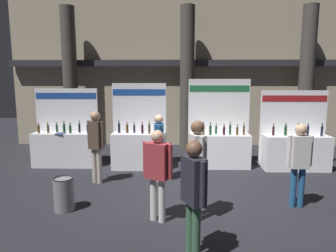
% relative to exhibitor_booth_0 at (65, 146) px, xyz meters
% --- Properties ---
extents(ground_plane, '(26.97, 26.97, 0.00)m').
position_rel_exhibitor_booth_0_xyz_m(ground_plane, '(3.71, -2.17, -0.60)').
color(ground_plane, black).
extents(hall_colonnade, '(13.48, 1.19, 5.77)m').
position_rel_exhibitor_booth_0_xyz_m(hall_colonnade, '(3.71, 2.98, 2.24)').
color(hall_colonnade, tan).
rests_on(hall_colonnade, ground_plane).
extents(exhibitor_booth_0, '(1.88, 0.70, 2.29)m').
position_rel_exhibitor_booth_0_xyz_m(exhibitor_booth_0, '(0.00, 0.00, 0.00)').
color(exhibitor_booth_0, white).
rests_on(exhibitor_booth_0, ground_plane).
extents(exhibitor_booth_1, '(1.58, 0.66, 2.45)m').
position_rel_exhibitor_booth_0_xyz_m(exhibitor_booth_1, '(2.23, -0.18, 0.03)').
color(exhibitor_booth_1, white).
rests_on(exhibitor_booth_1, ground_plane).
extents(exhibitor_booth_2, '(1.82, 0.66, 2.57)m').
position_rel_exhibitor_booth_0_xyz_m(exhibitor_booth_2, '(4.59, 0.00, 0.02)').
color(exhibitor_booth_2, white).
rests_on(exhibitor_booth_2, ground_plane).
extents(exhibitor_booth_3, '(1.91, 0.66, 2.25)m').
position_rel_exhibitor_booth_0_xyz_m(exhibitor_booth_3, '(6.73, -0.20, -0.01)').
color(exhibitor_booth_3, white).
rests_on(exhibitor_booth_3, ground_plane).
extents(trash_bin, '(0.39, 0.39, 0.66)m').
position_rel_exhibitor_booth_0_xyz_m(trash_bin, '(1.12, -3.11, -0.27)').
color(trash_bin, slate).
rests_on(trash_bin, ground_plane).
extents(visitor_0, '(0.46, 0.33, 1.80)m').
position_rel_exhibitor_booth_0_xyz_m(visitor_0, '(1.35, -1.51, 0.47)').
color(visitor_0, '#ADA393').
rests_on(visitor_0, ground_plane).
extents(visitor_1, '(0.36, 0.51, 1.72)m').
position_rel_exhibitor_booth_0_xyz_m(visitor_1, '(3.55, -4.64, 0.42)').
color(visitor_1, '#33563D').
rests_on(visitor_1, ground_plane).
extents(visitor_2, '(0.26, 0.54, 1.70)m').
position_rel_exhibitor_booth_0_xyz_m(visitor_2, '(2.88, -1.31, 0.41)').
color(visitor_2, '#ADA393').
rests_on(visitor_2, ground_plane).
extents(visitor_3, '(0.51, 0.25, 1.69)m').
position_rel_exhibitor_booth_0_xyz_m(visitor_3, '(5.75, -2.82, 0.40)').
color(visitor_3, navy).
rests_on(visitor_3, ground_plane).
extents(visitor_5, '(0.32, 0.50, 1.83)m').
position_rel_exhibitor_booth_0_xyz_m(visitor_5, '(3.69, -3.40, 0.50)').
color(visitor_5, silver).
rests_on(visitor_5, ground_plane).
extents(visitor_6, '(0.54, 0.42, 1.67)m').
position_rel_exhibitor_booth_0_xyz_m(visitor_6, '(2.98, -3.51, 0.41)').
color(visitor_6, silver).
rests_on(visitor_6, ground_plane).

